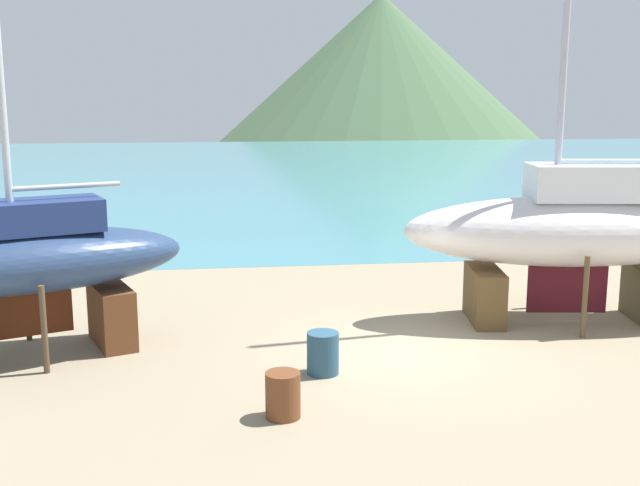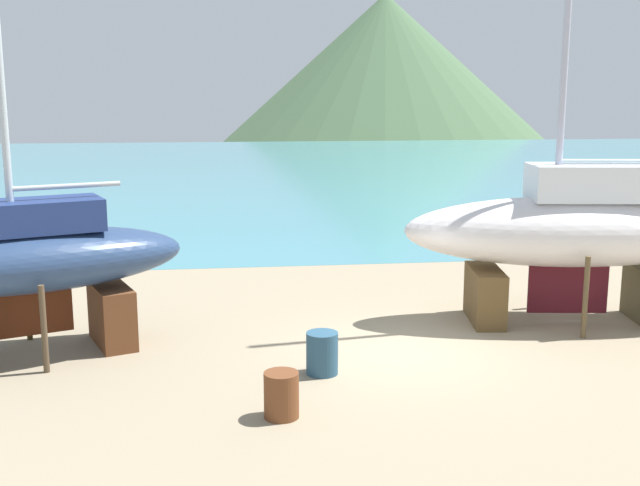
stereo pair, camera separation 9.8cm
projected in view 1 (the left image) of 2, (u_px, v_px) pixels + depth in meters
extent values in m
plane|color=gray|center=(427.00, 394.00, 14.08)|extent=(43.49, 43.49, 0.00)
cube|color=teal|center=(270.00, 169.00, 55.61)|extent=(173.96, 63.69, 0.01)
cone|color=#486643|center=(380.00, 131.00, 110.21)|extent=(85.35, 85.35, 37.92)
cube|color=brown|center=(112.00, 315.00, 16.75)|extent=(1.25, 1.82, 1.30)
cylinder|color=brown|center=(44.00, 330.00, 14.98)|extent=(0.12, 0.12, 1.76)
cylinder|color=brown|center=(27.00, 302.00, 16.98)|extent=(0.12, 0.12, 1.76)
ellipsoid|color=navy|center=(31.00, 261.00, 15.76)|extent=(6.63, 4.21, 1.31)
cube|color=#4C1F0C|center=(35.00, 313.00, 15.97)|extent=(1.44, 0.61, 0.92)
cube|color=navy|center=(44.00, 216.00, 15.73)|extent=(2.57, 1.99, 0.66)
cylinder|color=#B7BDBE|center=(66.00, 186.00, 15.84)|extent=(2.10, 0.88, 0.11)
cube|color=brown|center=(484.00, 295.00, 18.49)|extent=(0.95, 1.94, 1.29)
cylinder|color=brown|center=(585.00, 297.00, 17.16)|extent=(0.12, 0.12, 1.87)
cylinder|color=brown|center=(552.00, 271.00, 19.67)|extent=(0.12, 0.12, 1.87)
ellipsoid|color=white|center=(571.00, 231.00, 18.17)|extent=(8.13, 3.38, 1.66)
cube|color=#51131C|center=(567.00, 289.00, 18.44)|extent=(1.89, 0.34, 1.16)
cube|color=white|center=(591.00, 182.00, 17.95)|extent=(3.00, 1.77, 0.83)
cylinder|color=silver|center=(618.00, 161.00, 17.85)|extent=(2.75, 0.49, 0.11)
cylinder|color=brown|center=(283.00, 395.00, 13.00)|extent=(0.84, 0.84, 0.79)
cylinder|color=#294E67|center=(323.00, 353.00, 15.03)|extent=(0.73, 0.73, 0.83)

